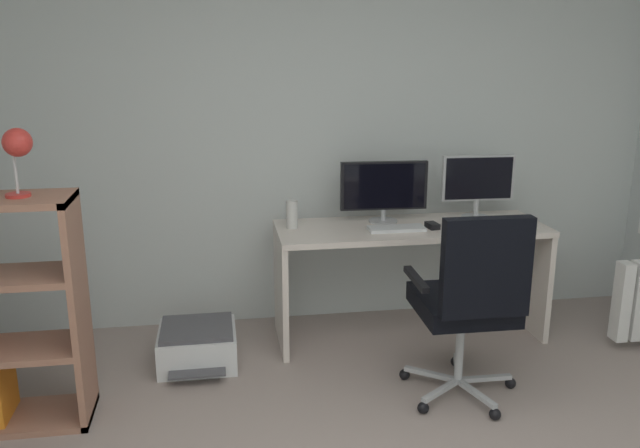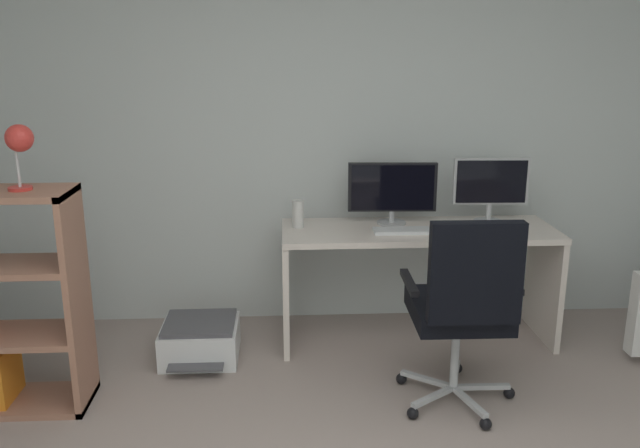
{
  "view_description": "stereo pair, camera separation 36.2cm",
  "coord_description": "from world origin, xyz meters",
  "px_view_note": "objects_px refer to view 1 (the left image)",
  "views": [
    {
      "loc": [
        -0.59,
        -1.43,
        1.79
      ],
      "look_at": [
        -0.03,
        2.02,
        0.84
      ],
      "focal_mm": 36.79,
      "sensor_mm": 36.0,
      "label": 1
    },
    {
      "loc": [
        -0.23,
        -1.47,
        1.79
      ],
      "look_at": [
        -0.03,
        2.02,
        0.84
      ],
      "focal_mm": 36.79,
      "sensor_mm": 36.0,
      "label": 2
    }
  ],
  "objects_px": {
    "keyboard": "(397,229)",
    "printer": "(198,345)",
    "monitor_main": "(384,188)",
    "desk_lamp": "(17,147)",
    "monitor_secondary": "(478,181)",
    "computer_mouse": "(432,226)",
    "desktop_speaker": "(292,214)",
    "desk": "(410,253)",
    "office_chair": "(470,297)"
  },
  "relations": [
    {
      "from": "computer_mouse",
      "to": "desktop_speaker",
      "type": "height_order",
      "value": "desktop_speaker"
    },
    {
      "from": "desktop_speaker",
      "to": "desk_lamp",
      "type": "distance_m",
      "value": 1.6
    },
    {
      "from": "keyboard",
      "to": "desk_lamp",
      "type": "distance_m",
      "value": 2.11
    },
    {
      "from": "desk",
      "to": "desk_lamp",
      "type": "distance_m",
      "value": 2.3
    },
    {
      "from": "monitor_main",
      "to": "computer_mouse",
      "type": "distance_m",
      "value": 0.38
    },
    {
      "from": "office_chair",
      "to": "desk_lamp",
      "type": "height_order",
      "value": "desk_lamp"
    },
    {
      "from": "keyboard",
      "to": "computer_mouse",
      "type": "distance_m",
      "value": 0.23
    },
    {
      "from": "desk",
      "to": "keyboard",
      "type": "height_order",
      "value": "keyboard"
    },
    {
      "from": "desk_lamp",
      "to": "printer",
      "type": "bearing_deg",
      "value": 33.8
    },
    {
      "from": "desktop_speaker",
      "to": "desk_lamp",
      "type": "xyz_separation_m",
      "value": [
        -1.31,
        -0.74,
        0.55
      ]
    },
    {
      "from": "monitor_secondary",
      "to": "printer",
      "type": "bearing_deg",
      "value": -170.31
    },
    {
      "from": "computer_mouse",
      "to": "printer",
      "type": "xyz_separation_m",
      "value": [
        -1.43,
        -0.11,
        -0.63
      ]
    },
    {
      "from": "printer",
      "to": "office_chair",
      "type": "bearing_deg",
      "value": -25.58
    },
    {
      "from": "desk",
      "to": "computer_mouse",
      "type": "xyz_separation_m",
      "value": [
        0.11,
        -0.08,
        0.2
      ]
    },
    {
      "from": "computer_mouse",
      "to": "desk",
      "type": "bearing_deg",
      "value": 136.53
    },
    {
      "from": "keyboard",
      "to": "desktop_speaker",
      "type": "height_order",
      "value": "desktop_speaker"
    },
    {
      "from": "desktop_speaker",
      "to": "desk",
      "type": "bearing_deg",
      "value": -5.12
    },
    {
      "from": "monitor_secondary",
      "to": "keyboard",
      "type": "distance_m",
      "value": 0.66
    },
    {
      "from": "monitor_main",
      "to": "keyboard",
      "type": "relative_size",
      "value": 1.61
    },
    {
      "from": "desk",
      "to": "office_chair",
      "type": "height_order",
      "value": "office_chair"
    },
    {
      "from": "desktop_speaker",
      "to": "printer",
      "type": "bearing_deg",
      "value": -156.48
    },
    {
      "from": "monitor_main",
      "to": "computer_mouse",
      "type": "bearing_deg",
      "value": -36.39
    },
    {
      "from": "keyboard",
      "to": "computer_mouse",
      "type": "height_order",
      "value": "computer_mouse"
    },
    {
      "from": "monitor_main",
      "to": "desktop_speaker",
      "type": "relative_size",
      "value": 3.21
    },
    {
      "from": "keyboard",
      "to": "office_chair",
      "type": "relative_size",
      "value": 0.33
    },
    {
      "from": "desk",
      "to": "monitor_main",
      "type": "relative_size",
      "value": 3.04
    },
    {
      "from": "office_chair",
      "to": "desk_lamp",
      "type": "xyz_separation_m",
      "value": [
        -2.1,
        0.18,
        0.78
      ]
    },
    {
      "from": "monitor_secondary",
      "to": "keyboard",
      "type": "xyz_separation_m",
      "value": [
        -0.58,
        -0.2,
        -0.23
      ]
    },
    {
      "from": "desktop_speaker",
      "to": "office_chair",
      "type": "distance_m",
      "value": 1.23
    },
    {
      "from": "desktop_speaker",
      "to": "printer",
      "type": "height_order",
      "value": "desktop_speaker"
    },
    {
      "from": "office_chair",
      "to": "printer",
      "type": "distance_m",
      "value": 1.6
    },
    {
      "from": "desk_lamp",
      "to": "printer",
      "type": "xyz_separation_m",
      "value": [
        0.72,
        0.48,
        -1.25
      ]
    },
    {
      "from": "desk",
      "to": "desktop_speaker",
      "type": "xyz_separation_m",
      "value": [
        -0.73,
        0.07,
        0.26
      ]
    },
    {
      "from": "keyboard",
      "to": "computer_mouse",
      "type": "relative_size",
      "value": 3.4
    },
    {
      "from": "keyboard",
      "to": "printer",
      "type": "distance_m",
      "value": 1.36
    },
    {
      "from": "office_chair",
      "to": "desk_lamp",
      "type": "bearing_deg",
      "value": 175.21
    },
    {
      "from": "keyboard",
      "to": "desktop_speaker",
      "type": "bearing_deg",
      "value": 166.27
    },
    {
      "from": "keyboard",
      "to": "printer",
      "type": "bearing_deg",
      "value": -174.93
    },
    {
      "from": "desktop_speaker",
      "to": "monitor_main",
      "type": "bearing_deg",
      "value": 4.67
    },
    {
      "from": "desktop_speaker",
      "to": "office_chair",
      "type": "bearing_deg",
      "value": -49.39
    },
    {
      "from": "monitor_secondary",
      "to": "desk_lamp",
      "type": "distance_m",
      "value": 2.66
    },
    {
      "from": "monitor_main",
      "to": "desk_lamp",
      "type": "xyz_separation_m",
      "value": [
        -1.89,
        -0.79,
        0.41
      ]
    },
    {
      "from": "computer_mouse",
      "to": "office_chair",
      "type": "relative_size",
      "value": 0.1
    },
    {
      "from": "monitor_secondary",
      "to": "keyboard",
      "type": "bearing_deg",
      "value": -161.16
    },
    {
      "from": "desktop_speaker",
      "to": "office_chair",
      "type": "relative_size",
      "value": 0.16
    },
    {
      "from": "keyboard",
      "to": "printer",
      "type": "height_order",
      "value": "keyboard"
    },
    {
      "from": "monitor_main",
      "to": "desk_lamp",
      "type": "relative_size",
      "value": 1.75
    },
    {
      "from": "office_chair",
      "to": "printer",
      "type": "relative_size",
      "value": 2.05
    },
    {
      "from": "monitor_secondary",
      "to": "printer",
      "type": "height_order",
      "value": "monitor_secondary"
    },
    {
      "from": "monitor_main",
      "to": "office_chair",
      "type": "bearing_deg",
      "value": -78.09
    }
  ]
}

